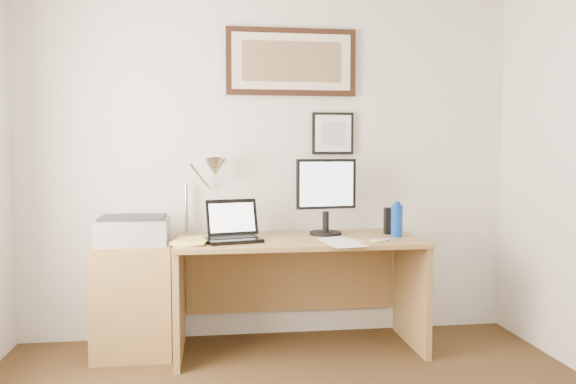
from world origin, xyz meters
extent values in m
cube|color=white|center=(0.00, 2.00, 1.25)|extent=(3.50, 0.02, 2.50)
cube|color=olive|center=(-0.92, 1.68, 0.36)|extent=(0.50, 0.40, 0.73)
cylinder|color=#0D3AAC|center=(0.81, 1.60, 0.86)|extent=(0.08, 0.08, 0.22)
cylinder|color=#0D3AAC|center=(0.81, 1.60, 0.98)|extent=(0.04, 0.04, 0.02)
cube|color=black|center=(0.81, 1.74, 0.84)|extent=(0.09, 0.08, 0.18)
cube|color=white|center=(0.40, 1.51, 0.75)|extent=(0.28, 0.33, 0.00)
cube|color=white|center=(0.39, 1.36, 0.75)|extent=(0.25, 0.33, 0.00)
cube|color=#DDD868|center=(0.62, 1.41, 0.76)|extent=(0.10, 0.10, 0.01)
cylinder|color=white|center=(0.65, 1.44, 0.76)|extent=(0.14, 0.06, 0.02)
imported|color=#EFDD70|center=(-0.65, 1.55, 0.76)|extent=(0.26, 0.32, 0.02)
cube|color=olive|center=(0.15, 1.63, 0.73)|extent=(1.60, 0.70, 0.03)
cube|color=olive|center=(-0.63, 1.63, 0.36)|extent=(0.04, 0.65, 0.72)
cube|color=olive|center=(0.93, 1.63, 0.36)|extent=(0.04, 0.65, 0.72)
cube|color=olive|center=(0.15, 1.96, 0.45)|extent=(1.50, 0.03, 0.55)
cube|color=black|center=(-0.28, 1.54, 0.76)|extent=(0.39, 0.32, 0.02)
cube|color=black|center=(-0.28, 1.57, 0.78)|extent=(0.30, 0.20, 0.00)
cube|color=black|center=(-0.28, 1.67, 0.89)|extent=(0.35, 0.16, 0.23)
cube|color=white|center=(-0.28, 1.66, 0.89)|extent=(0.30, 0.13, 0.18)
cylinder|color=black|center=(0.36, 1.76, 0.76)|extent=(0.22, 0.22, 0.02)
cylinder|color=black|center=(0.36, 1.76, 0.84)|extent=(0.04, 0.04, 0.14)
cube|color=black|center=(0.36, 1.75, 1.10)|extent=(0.42, 0.09, 0.34)
cube|color=white|center=(0.36, 1.73, 1.10)|extent=(0.38, 0.06, 0.30)
cube|color=#9E9EA0|center=(-0.91, 1.66, 0.81)|extent=(0.44, 0.34, 0.16)
cube|color=#2C2C2C|center=(-0.91, 1.66, 0.90)|extent=(0.40, 0.30, 0.02)
cylinder|color=silver|center=(-0.59, 1.92, 0.93)|extent=(0.02, 0.02, 0.36)
cylinder|color=silver|center=(-0.49, 1.86, 1.15)|extent=(0.15, 0.23, 0.19)
cone|color=silver|center=(-0.39, 1.80, 1.21)|extent=(0.16, 0.18, 0.15)
cube|color=black|center=(0.15, 1.98, 1.95)|extent=(0.92, 0.03, 0.47)
cube|color=beige|center=(0.15, 1.96, 1.95)|extent=(0.84, 0.01, 0.39)
cube|color=brown|center=(0.15, 1.95, 1.95)|extent=(0.70, 0.00, 0.28)
cube|color=black|center=(0.45, 1.98, 1.45)|extent=(0.30, 0.02, 0.30)
cube|color=white|center=(0.45, 1.96, 1.45)|extent=(0.26, 0.00, 0.26)
cube|color=#ABB0B5|center=(0.45, 1.96, 1.45)|extent=(0.17, 0.00, 0.17)
camera|label=1|loc=(-0.40, -1.99, 1.31)|focal=35.00mm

